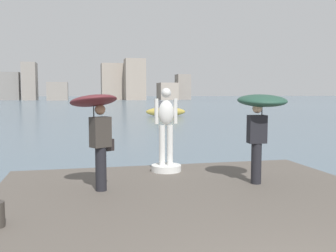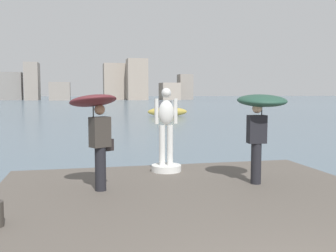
# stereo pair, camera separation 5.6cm
# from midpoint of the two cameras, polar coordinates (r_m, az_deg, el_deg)

# --- Properties ---
(ground_plane) EXTENTS (400.00, 400.00, 0.00)m
(ground_plane) POSITION_cam_midpoint_polar(r_m,az_deg,el_deg) (42.71, -10.10, 1.72)
(ground_plane) COLOR slate
(pier) EXTENTS (7.59, 10.56, 0.40)m
(pier) POSITION_cam_midpoint_polar(r_m,az_deg,el_deg) (5.71, 9.66, -17.35)
(pier) COLOR #564F47
(pier) RESTS_ON ground
(statue_white_figure) EXTENTS (0.74, 0.74, 2.07)m
(statue_white_figure) POSITION_cam_midpoint_polar(r_m,az_deg,el_deg) (9.59, -0.46, -2.10)
(statue_white_figure) COLOR silver
(statue_white_figure) RESTS_ON pier
(onlooker_left) EXTENTS (1.26, 1.27, 1.98)m
(onlooker_left) POSITION_cam_midpoint_polar(r_m,az_deg,el_deg) (7.73, -10.70, 1.09)
(onlooker_left) COLOR black
(onlooker_left) RESTS_ON pier
(onlooker_right) EXTENTS (1.13, 1.15, 1.96)m
(onlooker_right) POSITION_cam_midpoint_polar(r_m,az_deg,el_deg) (8.49, 13.31, 2.04)
(onlooker_right) COLOR black
(onlooker_right) RESTS_ON pier
(boat_near) EXTENTS (3.99, 1.29, 1.52)m
(boat_near) POSITION_cam_midpoint_polar(r_m,az_deg,el_deg) (38.39, -0.46, 2.29)
(boat_near) COLOR #B2993D
(boat_near) RESTS_ON ground
(distant_skyline) EXTENTS (73.96, 13.42, 13.62)m
(distant_skyline) POSITION_cam_midpoint_polar(r_m,az_deg,el_deg) (124.40, -12.65, 6.19)
(distant_skyline) COLOR #A89989
(distant_skyline) RESTS_ON ground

